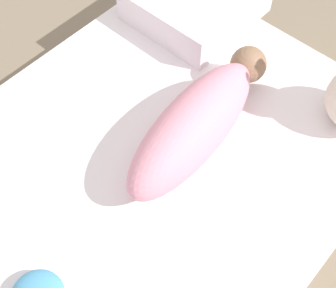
{
  "coord_description": "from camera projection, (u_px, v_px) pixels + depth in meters",
  "views": [
    {
      "loc": [
        0.43,
        0.48,
        1.27
      ],
      "look_at": [
        -0.06,
        0.03,
        0.25
      ],
      "focal_mm": 50.0,
      "sensor_mm": 36.0,
      "label": 1
    }
  ],
  "objects": [
    {
      "name": "ground_plane",
      "position": [
        147.0,
        197.0,
        1.42
      ],
      "size": [
        12.0,
        12.0,
        0.0
      ],
      "primitive_type": "plane",
      "color": "#7A6B56"
    },
    {
      "name": "bed_mattress",
      "position": [
        146.0,
        181.0,
        1.33
      ],
      "size": [
        1.32,
        1.01,
        0.2
      ],
      "color": "white",
      "rests_on": "ground_plane"
    },
    {
      "name": "swaddled_baby",
      "position": [
        197.0,
        122.0,
        1.21
      ],
      "size": [
        0.59,
        0.22,
        0.18
      ],
      "rotation": [
        0.0,
        0.0,
        3.24
      ],
      "color": "pink",
      "rests_on": "bed_mattress"
    },
    {
      "name": "pillow",
      "position": [
        196.0,
        1.0,
        1.52
      ],
      "size": [
        0.37,
        0.35,
        0.11
      ],
      "color": "white",
      "rests_on": "bed_mattress"
    }
  ]
}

